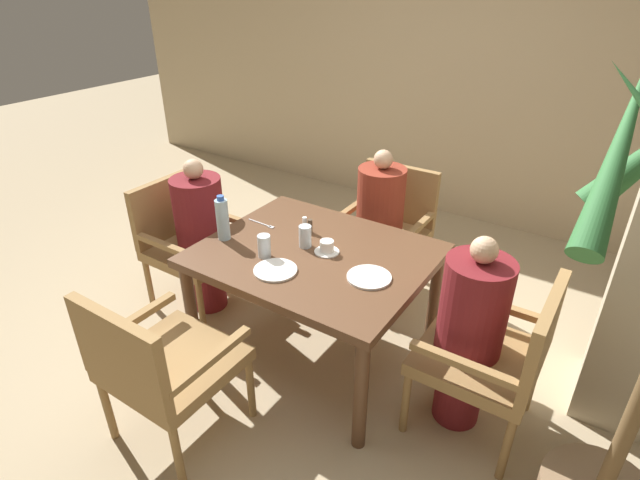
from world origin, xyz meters
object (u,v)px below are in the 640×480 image
at_px(chair_left_side, 188,238).
at_px(diner_in_right_chair, 469,332).
at_px(water_bottle, 223,219).
at_px(plate_main_right, 369,277).
at_px(glass_tall_mid, 305,236).
at_px(plate_main_left, 275,270).
at_px(diner_in_left_chair, 202,235).
at_px(potted_palm, 638,404).
at_px(chair_right_side, 496,353).
at_px(chair_near_corner, 159,363).
at_px(chair_far_side, 388,224).
at_px(glass_tall_near, 264,246).
at_px(teacup_with_saucer, 327,248).
at_px(diner_in_far_chair, 379,224).

xyz_separation_m(chair_left_side, diner_in_right_chair, (1.94, 0.00, 0.06)).
height_order(chair_left_side, water_bottle, water_bottle).
distance_m(plate_main_right, glass_tall_mid, 0.47).
bearing_deg(plate_main_left, diner_in_left_chair, 161.54).
relative_size(potted_palm, water_bottle, 7.70).
distance_m(chair_right_side, diner_in_right_chair, 0.15).
relative_size(potted_palm, glass_tall_mid, 16.28).
height_order(diner_in_left_chair, chair_near_corner, diner_in_left_chair).
relative_size(chair_left_side, chair_right_side, 1.00).
height_order(chair_near_corner, water_bottle, water_bottle).
distance_m(chair_right_side, potted_palm, 0.71).
bearing_deg(chair_far_side, potted_palm, -39.14).
bearing_deg(plate_main_left, glass_tall_near, 148.16).
distance_m(chair_left_side, chair_near_corner, 1.22).
bearing_deg(teacup_with_saucer, diner_in_right_chair, -1.97).
distance_m(diner_in_far_chair, chair_right_side, 1.31).
bearing_deg(chair_near_corner, glass_tall_near, 86.26).
distance_m(diner_in_far_chair, chair_near_corner, 1.74).
bearing_deg(diner_in_left_chair, chair_far_side, 45.94).
bearing_deg(chair_far_side, chair_right_side, -41.79).
bearing_deg(diner_in_left_chair, chair_near_corner, -55.00).
height_order(potted_palm, plate_main_left, potted_palm).
bearing_deg(teacup_with_saucer, chair_far_side, 93.79).
bearing_deg(chair_far_side, diner_in_left_chair, -134.06).
relative_size(diner_in_right_chair, chair_near_corner, 1.23).
height_order(chair_right_side, plate_main_right, chair_right_side).
relative_size(chair_left_side, diner_in_right_chair, 0.82).
relative_size(diner_in_left_chair, diner_in_far_chair, 1.00).
bearing_deg(water_bottle, chair_left_side, 162.47).
distance_m(chair_far_side, chair_right_side, 1.40).
bearing_deg(glass_tall_near, diner_in_left_chair, 164.59).
distance_m(water_bottle, glass_tall_near, 0.33).
bearing_deg(glass_tall_mid, diner_in_right_chair, -1.17).
distance_m(chair_far_side, glass_tall_mid, 0.96).
bearing_deg(chair_left_side, chair_near_corner, -49.59).
relative_size(chair_near_corner, plate_main_right, 3.86).
xyz_separation_m(chair_left_side, plate_main_right, (1.42, -0.07, 0.23)).
xyz_separation_m(chair_far_side, glass_tall_mid, (-0.08, -0.91, 0.29)).
xyz_separation_m(diner_in_far_chair, chair_right_side, (1.04, -0.79, -0.06)).
xyz_separation_m(diner_in_far_chair, plate_main_left, (-0.06, -1.07, 0.17)).
bearing_deg(chair_near_corner, plate_main_right, 53.82).
relative_size(diner_in_left_chair, diner_in_right_chair, 1.00).
relative_size(chair_right_side, diner_in_right_chair, 0.82).
height_order(chair_far_side, water_bottle, water_bottle).
xyz_separation_m(chair_left_side, diner_in_left_chair, (0.14, 0.00, 0.06)).
relative_size(chair_left_side, glass_tall_mid, 6.90).
distance_m(chair_left_side, plate_main_left, 1.05).
xyz_separation_m(diner_in_far_chair, diner_in_right_chair, (0.90, -0.79, -0.00)).
bearing_deg(teacup_with_saucer, diner_in_far_chair, 94.49).
bearing_deg(plate_main_right, potted_palm, -13.28).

